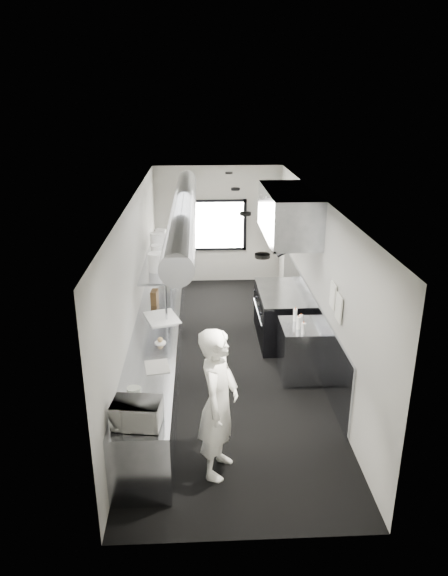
{
  "coord_description": "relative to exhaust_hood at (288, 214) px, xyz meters",
  "views": [
    {
      "loc": [
        -0.44,
        -8.07,
        4.33
      ],
      "look_at": [
        -0.06,
        -0.2,
        1.37
      ],
      "focal_mm": 32.22,
      "sensor_mm": 36.0,
      "label": 1
    }
  ],
  "objects": [
    {
      "name": "squeeze_bottle_e",
      "position": [
        -0.01,
        -1.14,
        -1.4
      ],
      "size": [
        0.06,
        0.06,
        0.18
      ],
      "primitive_type": "cylinder",
      "rotation": [
        0.0,
        0.0,
        0.02
      ],
      "color": "white",
      "rests_on": "bottle_station"
    },
    {
      "name": "notice_sheet_a",
      "position": [
        0.37,
        -1.9,
        -0.79
      ],
      "size": [
        0.02,
        0.28,
        0.38
      ],
      "primitive_type": "cube",
      "color": "silver",
      "rests_on": "wall_right"
    },
    {
      "name": "cutting_board",
      "position": [
        -2.18,
        -1.01,
        -1.48
      ],
      "size": [
        0.66,
        0.76,
        0.02
      ],
      "primitive_type": "cube",
      "rotation": [
        0.0,
        0.0,
        0.33
      ],
      "color": "white",
      "rests_on": "prep_counter"
    },
    {
      "name": "small_plate",
      "position": [
        -2.14,
        -1.91,
        -1.48
      ],
      "size": [
        0.18,
        0.18,
        0.01
      ],
      "primitive_type": "cylinder",
      "rotation": [
        0.0,
        0.0,
        -0.13
      ],
      "color": "white",
      "rests_on": "prep_counter"
    },
    {
      "name": "wall_left",
      "position": [
        -2.6,
        -0.7,
        -0.99
      ],
      "size": [
        0.02,
        8.0,
        2.8
      ],
      "primitive_type": "cube",
      "color": "#AFADA6",
      "rests_on": "floor"
    },
    {
      "name": "wall_right",
      "position": [
        0.4,
        -0.7,
        -0.99
      ],
      "size": [
        0.02,
        8.0,
        2.8
      ],
      "primitive_type": "cube",
      "color": "#AFADA6",
      "rests_on": "floor"
    },
    {
      "name": "squeeze_bottle_b",
      "position": [
        -0.03,
        -1.52,
        -1.39
      ],
      "size": [
        0.09,
        0.09,
        0.2
      ],
      "primitive_type": "cylinder",
      "rotation": [
        0.0,
        0.0,
        -0.43
      ],
      "color": "white",
      "rests_on": "bottle_station"
    },
    {
      "name": "deli_tub_a",
      "position": [
        -2.35,
        -3.3,
        -1.44
      ],
      "size": [
        0.18,
        0.18,
        0.1
      ],
      "primitive_type": "cylinder",
      "rotation": [
        0.0,
        0.0,
        0.31
      ],
      "color": "beige",
      "rests_on": "prep_counter"
    },
    {
      "name": "wall_front",
      "position": [
        -1.1,
        -4.7,
        -0.99
      ],
      "size": [
        3.0,
        0.02,
        2.8
      ],
      "primitive_type": "cube",
      "color": "#AFADA6",
      "rests_on": "floor"
    },
    {
      "name": "knife_block",
      "position": [
        -2.34,
        -0.38,
        -1.37
      ],
      "size": [
        0.13,
        0.24,
        0.25
      ],
      "primitive_type": "cube",
      "rotation": [
        0.0,
        0.0,
        -0.11
      ],
      "color": "brown",
      "rests_on": "prep_counter"
    },
    {
      "name": "range",
      "position": [
        -0.06,
        0.0,
        -1.92
      ],
      "size": [
        0.88,
        1.6,
        0.94
      ],
      "color": "black",
      "rests_on": "floor"
    },
    {
      "name": "squeeze_bottle_a",
      "position": [
        0.01,
        -1.7,
        -1.4
      ],
      "size": [
        0.07,
        0.07,
        0.18
      ],
      "primitive_type": "cylinder",
      "rotation": [
        0.0,
        0.0,
        0.1
      ],
      "color": "white",
      "rests_on": "bottle_station"
    },
    {
      "name": "exhaust_hood",
      "position": [
        0.0,
        0.0,
        0.0
      ],
      "size": [
        0.81,
        2.2,
        0.88
      ],
      "color": "#91979F",
      "rests_on": "ceiling"
    },
    {
      "name": "prep_counter",
      "position": [
        -2.25,
        -1.2,
        -1.94
      ],
      "size": [
        0.7,
        6.0,
        0.9
      ],
      "primitive_type": "cube",
      "color": "#91979F",
      "rests_on": "floor"
    },
    {
      "name": "bottle_station",
      "position": [
        0.05,
        -1.4,
        -1.94
      ],
      "size": [
        0.65,
        0.8,
        0.9
      ],
      "primitive_type": "cube",
      "color": "#91979F",
      "rests_on": "floor"
    },
    {
      "name": "plate_stack_a",
      "position": [
        -2.27,
        -0.58,
        -0.67
      ],
      "size": [
        0.33,
        0.33,
        0.31
      ],
      "primitive_type": "cylinder",
      "rotation": [
        0.0,
        0.0,
        -0.27
      ],
      "color": "white",
      "rests_on": "pass_shelf"
    },
    {
      "name": "ceiling",
      "position": [
        -1.1,
        -0.7,
        0.41
      ],
      "size": [
        3.0,
        8.0,
        0.01
      ],
      "primitive_type": "cube",
      "color": "white",
      "rests_on": "wall_back"
    },
    {
      "name": "far_work_table",
      "position": [
        -2.25,
        2.5,
        -1.94
      ],
      "size": [
        0.7,
        1.2,
        0.9
      ],
      "primitive_type": "cube",
      "color": "#91979F",
      "rests_on": "floor"
    },
    {
      "name": "pass_shelf",
      "position": [
        -2.29,
        0.3,
        -0.86
      ],
      "size": [
        0.45,
        3.0,
        0.68
      ],
      "color": "#91979F",
      "rests_on": "prep_counter"
    },
    {
      "name": "wall_cladding",
      "position": [
        0.38,
        -0.4,
        -1.84
      ],
      "size": [
        0.03,
        5.5,
        1.1
      ],
      "primitive_type": "cube",
      "color": "#91979F",
      "rests_on": "wall_right"
    },
    {
      "name": "newspaper",
      "position": [
        -2.14,
        -2.62,
        -1.49
      ],
      "size": [
        0.38,
        0.44,
        0.01
      ],
      "primitive_type": "cube",
      "rotation": [
        0.0,
        0.0,
        0.18
      ],
      "color": "silver",
      "rests_on": "prep_counter"
    },
    {
      "name": "floor",
      "position": [
        -1.1,
        -0.7,
        -2.39
      ],
      "size": [
        3.0,
        8.0,
        0.01
      ],
      "primitive_type": "cube",
      "color": "black",
      "rests_on": "ground"
    },
    {
      "name": "microwave",
      "position": [
        -2.26,
        -3.91,
        -1.34
      ],
      "size": [
        0.54,
        0.43,
        0.3
      ],
      "primitive_type": "imported",
      "rotation": [
        0.0,
        0.0,
        -0.12
      ],
      "color": "silver",
      "rests_on": "prep_counter"
    },
    {
      "name": "line_cook",
      "position": [
        -1.35,
        -3.6,
        -1.44
      ],
      "size": [
        0.65,
        0.8,
        1.9
      ],
      "primitive_type": "imported",
      "rotation": [
        0.0,
        0.0,
        1.24
      ],
      "color": "white",
      "rests_on": "floor"
    },
    {
      "name": "squeeze_bottle_d",
      "position": [
        -0.03,
        -1.22,
        -1.4
      ],
      "size": [
        0.08,
        0.08,
        0.19
      ],
      "primitive_type": "cylinder",
      "rotation": [
        0.0,
        0.0,
        0.37
      ],
      "color": "white",
      "rests_on": "bottle_station"
    },
    {
      "name": "pastry",
      "position": [
        -2.14,
        -1.91,
        -1.44
      ],
      "size": [
        0.08,
        0.08,
        0.08
      ],
      "primitive_type": "sphere",
      "color": "tan",
      "rests_on": "small_plate"
    },
    {
      "name": "notice_sheet_b",
      "position": [
        0.37,
        -2.25,
        -0.84
      ],
      "size": [
        0.02,
        0.28,
        0.38
      ],
      "primitive_type": "cube",
      "color": "silver",
      "rests_on": "wall_right"
    },
    {
      "name": "plate_stack_c",
      "position": [
        -2.33,
        0.5,
        -0.63
      ],
      "size": [
        0.29,
        0.29,
        0.37
      ],
      "primitive_type": "cylinder",
      "rotation": [
        0.0,
        0.0,
        0.1
      ],
      "color": "white",
      "rests_on": "pass_shelf"
    },
    {
      "name": "squeeze_bottle_c",
      "position": [
        0.03,
        -1.41,
        -1.4
      ],
      "size": [
        0.07,
        0.07,
        0.18
      ],
      "primitive_type": "cylinder",
      "rotation": [
        0.0,
        0.0,
        0.15
      ],
      "color": "white",
      "rests_on": "bottle_station"
    },
    {
      "name": "hvac_duct",
      "position": [
        -1.8,
        -0.3,
        0.16
      ],
      "size": [
        0.4,
        6.4,
        0.4
      ],
      "primitive_type": "cylinder",
      "rotation": [
        1.57,
        0.0,
        0.0
      ],
      "color": "gray",
      "rests_on": "ceiling"
    },
    {
      "name": "deli_tub_b",
      "position": [
        -2.38,
        -3.31,
        -1.44
      ],
      "size": [
        0.17,
        0.17,
        0.11
      ],
      "primitive_type": "cylinder",
      "rotation": [
        0.0,
        0.0,
        0.1
      ],
      "color": "beige",
      "rests_on": "prep_counter"
    },
    {
      "name": "plate_stack_b",
      "position": [
        -2.29,
        0.02,
        -0.68
      ],
      "size": [
        0.23,
        0.23,
        0.28
      ],
      "primitive_type": "cylinder",
      "rotation": [
        0.0,
        0.0,
        -0.07
      ],
      "color": "white",
      "rests_on": "pass_shelf"
    },
    {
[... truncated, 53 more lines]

